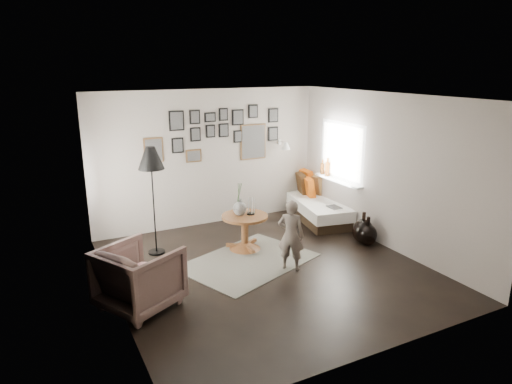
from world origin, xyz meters
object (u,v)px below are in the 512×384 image
vase (240,206)px  daybed (315,205)px  pedestal_table (245,234)px  armchair (139,277)px  floor_lamp (151,162)px  magazine_basket (141,293)px  demijohn_large (363,231)px  demijohn_small (367,234)px  child (291,235)px

vase → daybed: vase is taller
pedestal_table → armchair: (-2.03, -1.11, 0.13)m
vase → floor_lamp: 1.59m
pedestal_table → magazine_basket: 2.33m
demijohn_large → demijohn_small: size_ratio=1.10×
vase → daybed: (2.05, 0.79, -0.51)m
vase → demijohn_large: 2.24m
demijohn_small → child: 1.75m
vase → demijohn_large: vase is taller
demijohn_small → magazine_basket: bearing=-175.0°
armchair → magazine_basket: size_ratio=2.15×
floor_lamp → child: bearing=-43.2°
vase → demijohn_small: (2.05, -0.82, -0.59)m
demijohn_large → child: 1.76m
magazine_basket → child: bearing=3.1°
armchair → demijohn_large: bearing=-112.4°
floor_lamp → armchair: bearing=-111.6°
armchair → floor_lamp: floor_lamp is taller
vase → magazine_basket: 2.34m
pedestal_table → child: bearing=-74.9°
magazine_basket → demijohn_small: (4.00, 0.35, -0.02)m
floor_lamp → child: size_ratio=1.62×
vase → demijohn_large: size_ratio=0.98×
vase → magazine_basket: vase is taller
pedestal_table → demijohn_large: (1.97, -0.68, -0.06)m
daybed → magazine_basket: daybed is taller
armchair → demijohn_large: 4.03m
pedestal_table → child: (0.28, -1.03, 0.27)m
vase → magazine_basket: size_ratio=1.31×
demijohn_large → floor_lamp: bearing=160.2°
demijohn_small → floor_lamp: bearing=158.4°
floor_lamp → demijohn_small: floor_lamp is taller
pedestal_table → magazine_basket: (-2.03, -1.15, -0.07)m
vase → floor_lamp: floor_lamp is taller
demijohn_large → vase: bearing=161.2°
magazine_basket → demijohn_large: demijohn_large is taller
vase → child: (0.36, -1.05, -0.23)m
pedestal_table → demijohn_small: 2.13m
daybed → magazine_basket: bearing=-142.7°
demijohn_small → child: child is taller
pedestal_table → magazine_basket: pedestal_table is taller
vase → pedestal_table: bearing=-14.0°
demijohn_large → child: size_ratio=0.51×
floor_lamp → child: (1.66, -1.55, -0.99)m
daybed → demijohn_small: size_ratio=3.76×
child → demijohn_small: bearing=-129.2°
floor_lamp → demijohn_large: size_ratio=3.18×
demijohn_small → child: (-1.69, -0.23, 0.36)m
child → armchair: bearing=45.1°
daybed → demijohn_large: size_ratio=3.42×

